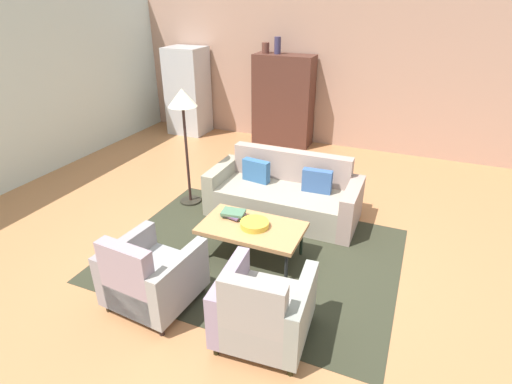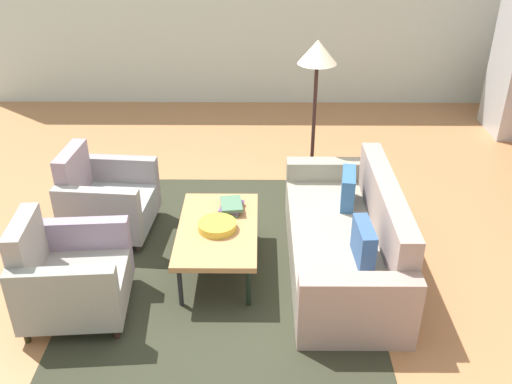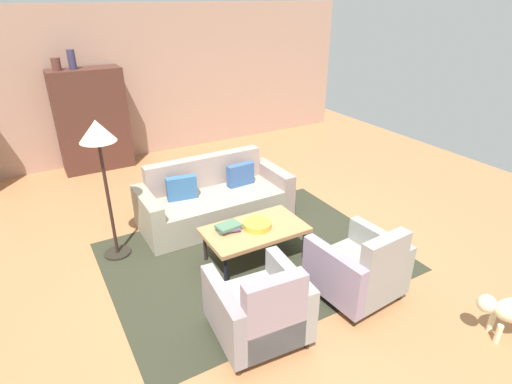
# 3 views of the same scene
# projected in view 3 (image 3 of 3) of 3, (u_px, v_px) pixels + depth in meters

# --- Properties ---
(ground_plane) EXTENTS (10.65, 10.65, 0.00)m
(ground_plane) POSITION_uv_depth(u_px,v_px,m) (251.00, 249.00, 5.27)
(ground_plane) COLOR #B17549
(wall_back) EXTENTS (8.88, 0.12, 2.80)m
(wall_back) POSITION_uv_depth(u_px,v_px,m) (144.00, 83.00, 7.91)
(wall_back) COLOR tan
(wall_back) RESTS_ON ground
(area_rug) EXTENTS (3.40, 2.60, 0.01)m
(area_rug) POSITION_uv_depth(u_px,v_px,m) (253.00, 256.00, 5.12)
(area_rug) COLOR #303122
(area_rug) RESTS_ON ground
(couch) EXTENTS (2.10, 0.91, 0.86)m
(couch) POSITION_uv_depth(u_px,v_px,m) (213.00, 200.00, 5.89)
(couch) COLOR gray
(couch) RESTS_ON ground
(coffee_table) EXTENTS (1.20, 0.70, 0.43)m
(coffee_table) POSITION_uv_depth(u_px,v_px,m) (255.00, 231.00, 4.91)
(coffee_table) COLOR black
(coffee_table) RESTS_ON ground
(armchair_left) EXTENTS (0.86, 0.86, 0.88)m
(armchair_left) POSITION_uv_depth(u_px,v_px,m) (261.00, 311.00, 3.76)
(armchair_left) COLOR black
(armchair_left) RESTS_ON ground
(armchair_right) EXTENTS (0.86, 0.86, 0.88)m
(armchair_right) POSITION_uv_depth(u_px,v_px,m) (361.00, 271.00, 4.30)
(armchair_right) COLOR #2E261F
(armchair_right) RESTS_ON ground
(fruit_bowl) EXTENTS (0.34, 0.34, 0.07)m
(fruit_bowl) POSITION_uv_depth(u_px,v_px,m) (257.00, 225.00, 4.90)
(fruit_bowl) COLOR gold
(fruit_bowl) RESTS_ON coffee_table
(book_stack) EXTENTS (0.30, 0.24, 0.08)m
(book_stack) POSITION_uv_depth(u_px,v_px,m) (228.00, 227.00, 4.83)
(book_stack) COLOR #456E50
(book_stack) RESTS_ON coffee_table
(cabinet) EXTENTS (1.20, 0.51, 1.80)m
(cabinet) POSITION_uv_depth(u_px,v_px,m) (92.00, 120.00, 7.37)
(cabinet) COLOR #4D2A21
(cabinet) RESTS_ON ground
(vase_tall) EXTENTS (0.15, 0.15, 0.20)m
(vase_tall) POSITION_uv_depth(u_px,v_px,m) (56.00, 64.00, 6.75)
(vase_tall) COLOR brown
(vase_tall) RESTS_ON cabinet
(vase_round) EXTENTS (0.13, 0.13, 0.32)m
(vase_round) POSITION_uv_depth(u_px,v_px,m) (72.00, 59.00, 6.84)
(vase_round) COLOR #373153
(vase_round) RESTS_ON cabinet
(floor_lamp) EXTENTS (0.40, 0.40, 1.72)m
(floor_lamp) POSITION_uv_depth(u_px,v_px,m) (99.00, 144.00, 4.55)
(floor_lamp) COLOR black
(floor_lamp) RESTS_ON ground
(dog) EXTENTS (0.62, 0.46, 0.48)m
(dog) POSITION_uv_depth(u_px,v_px,m) (512.00, 311.00, 3.80)
(dog) COLOR beige
(dog) RESTS_ON ground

